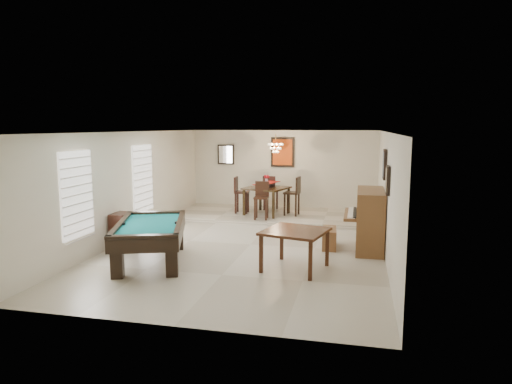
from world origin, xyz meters
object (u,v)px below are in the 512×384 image
at_px(chandelier, 276,144).
at_px(apothecary_chest, 122,230).
at_px(square_table, 295,250).
at_px(piano_bench, 329,238).
at_px(dining_chair_east, 292,196).
at_px(dining_chair_west, 242,195).
at_px(pool_table, 151,243).
at_px(flower_vase, 267,179).
at_px(dining_chair_south, 261,201).
at_px(upright_piano, 363,220).
at_px(dining_table, 267,199).
at_px(dining_chair_north, 271,193).

bearing_deg(chandelier, apothecary_chest, -124.19).
xyz_separation_m(square_table, chandelier, (-1.27, 4.81, 1.81)).
relative_size(square_table, piano_bench, 1.41).
bearing_deg(dining_chair_east, dining_chair_west, -83.44).
bearing_deg(piano_bench, apothecary_chest, -167.39).
relative_size(pool_table, flower_vase, 8.89).
bearing_deg(dining_chair_south, dining_chair_west, 130.09).
distance_m(pool_table, chandelier, 5.55).
height_order(upright_piano, apothecary_chest, upright_piano).
distance_m(upright_piano, dining_chair_west, 4.61).
distance_m(upright_piano, apothecary_chest, 5.43).
bearing_deg(dining_chair_west, piano_bench, -140.56).
height_order(pool_table, dining_chair_south, dining_chair_south).
bearing_deg(dining_table, square_table, -72.19).
xyz_separation_m(piano_bench, flower_vase, (-2.05, 2.97, 0.96)).
distance_m(upright_piano, piano_bench, 0.85).
height_order(dining_chair_north, chandelier, chandelier).
bearing_deg(flower_vase, pool_table, -105.93).
bearing_deg(flower_vase, dining_chair_east, 2.16).
bearing_deg(dining_chair_west, flower_vase, -96.56).
distance_m(pool_table, upright_piano, 4.62).
bearing_deg(piano_bench, dining_table, 124.67).
bearing_deg(square_table, dining_chair_north, 105.64).
xyz_separation_m(flower_vase, chandelier, (0.24, 0.10, 1.02)).
height_order(square_table, dining_table, dining_table).
xyz_separation_m(apothecary_chest, dining_table, (2.54, 3.99, 0.19)).
xyz_separation_m(dining_table, chandelier, (0.24, 0.10, 1.61)).
xyz_separation_m(dining_table, dining_chair_south, (0.00, -0.75, 0.06)).
height_order(pool_table, piano_bench, pool_table).
distance_m(piano_bench, chandelier, 4.07).
height_order(apothecary_chest, dining_table, dining_table).
xyz_separation_m(square_table, flower_vase, (-1.51, 4.71, 0.80)).
bearing_deg(piano_bench, dining_chair_north, 118.96).
height_order(piano_bench, chandelier, chandelier).
distance_m(square_table, chandelier, 5.29).
bearing_deg(upright_piano, square_table, -124.98).
distance_m(apothecary_chest, dining_chair_west, 4.41).
bearing_deg(dining_chair_south, dining_table, 85.87).
height_order(dining_table, dining_chair_south, dining_chair_south).
bearing_deg(upright_piano, dining_table, 133.71).
bearing_deg(flower_vase, dining_chair_north, 92.02).
relative_size(pool_table, piano_bench, 2.96).
height_order(pool_table, square_table, pool_table).
height_order(upright_piano, flower_vase, upright_piano).
distance_m(dining_table, dining_chair_west, 0.77).
bearing_deg(dining_chair_west, dining_chair_south, -139.54).
bearing_deg(dining_chair_south, piano_bench, -51.30).
xyz_separation_m(dining_chair_west, chandelier, (1.01, 0.06, 1.53)).
xyz_separation_m(dining_chair_east, chandelier, (-0.51, 0.07, 1.51)).
bearing_deg(dining_chair_east, dining_chair_south, -37.01).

